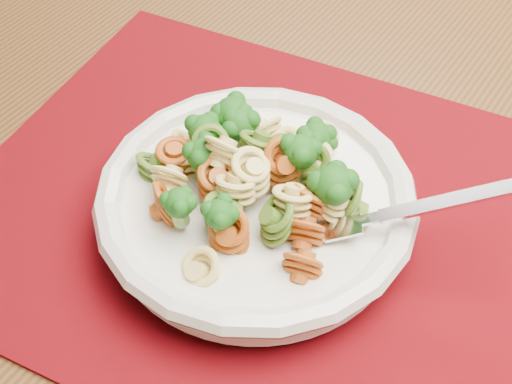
# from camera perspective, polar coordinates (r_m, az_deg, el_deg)

# --- Properties ---
(dining_table) EXTENTS (1.49, 1.25, 0.75)m
(dining_table) POSITION_cam_1_polar(r_m,az_deg,el_deg) (0.69, 0.52, -2.80)
(dining_table) COLOR brown
(dining_table) RESTS_ON ground
(placemat) EXTENTS (0.56, 0.49, 0.00)m
(placemat) POSITION_cam_1_polar(r_m,az_deg,el_deg) (0.54, 1.83, -1.97)
(placemat) COLOR #61040C
(placemat) RESTS_ON dining_table
(pasta_bowl) EXTENTS (0.23, 0.23, 0.04)m
(pasta_bowl) POSITION_cam_1_polar(r_m,az_deg,el_deg) (0.51, 0.00, -0.91)
(pasta_bowl) COLOR silver
(pasta_bowl) RESTS_ON placemat
(pasta_broccoli_heap) EXTENTS (0.20, 0.20, 0.06)m
(pasta_broccoli_heap) POSITION_cam_1_polar(r_m,az_deg,el_deg) (0.50, 0.00, 0.46)
(pasta_broccoli_heap) COLOR #F1D377
(pasta_broccoli_heap) RESTS_ON pasta_bowl
(fork) EXTENTS (0.18, 0.06, 0.08)m
(fork) POSITION_cam_1_polar(r_m,az_deg,el_deg) (0.48, 6.94, -2.64)
(fork) COLOR silver
(fork) RESTS_ON pasta_bowl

